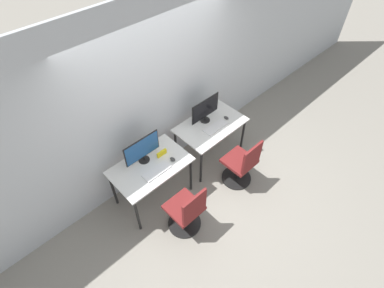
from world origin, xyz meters
TOP-DOWN VIEW (x-y plane):
  - ground_plane at (0.00, 0.00)m, footprint 20.00×20.00m
  - wall_back at (0.00, 0.82)m, footprint 12.00×0.05m
  - desk_left at (-0.61, 0.35)m, footprint 1.10×0.69m
  - monitor_left at (-0.61, 0.48)m, footprint 0.56×0.16m
  - keyboard_left at (-0.61, 0.19)m, footprint 0.41×0.16m
  - mouse_left at (-0.31, 0.20)m, footprint 0.06×0.09m
  - office_chair_left at (-0.60, -0.38)m, footprint 0.48×0.48m
  - desk_right at (0.61, 0.35)m, footprint 1.10×0.69m
  - monitor_right at (0.61, 0.48)m, footprint 0.56×0.16m
  - keyboard_right at (0.61, 0.24)m, footprint 0.41×0.16m
  - mouse_right at (0.88, 0.27)m, footprint 0.06×0.09m
  - office_chair_right at (0.58, -0.37)m, footprint 0.48×0.48m
  - placard_left at (-0.37, 0.38)m, footprint 0.16×0.03m

SIDE VIEW (x-z plane):
  - ground_plane at x=0.00m, z-range 0.00..0.00m
  - office_chair_left at x=-0.60m, z-range -0.08..0.84m
  - office_chair_right at x=0.58m, z-range -0.08..0.84m
  - desk_left at x=-0.61m, z-range 0.29..1.04m
  - desk_right at x=0.61m, z-range 0.29..1.04m
  - keyboard_left at x=-0.61m, z-range 0.75..0.77m
  - keyboard_right at x=0.61m, z-range 0.75..0.77m
  - mouse_left at x=-0.31m, z-range 0.75..0.78m
  - mouse_right at x=0.88m, z-range 0.75..0.78m
  - placard_left at x=-0.37m, z-range 0.75..0.83m
  - monitor_left at x=-0.61m, z-range 0.77..1.18m
  - monitor_right at x=0.61m, z-range 0.77..1.18m
  - wall_back at x=0.00m, z-range 0.00..2.80m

